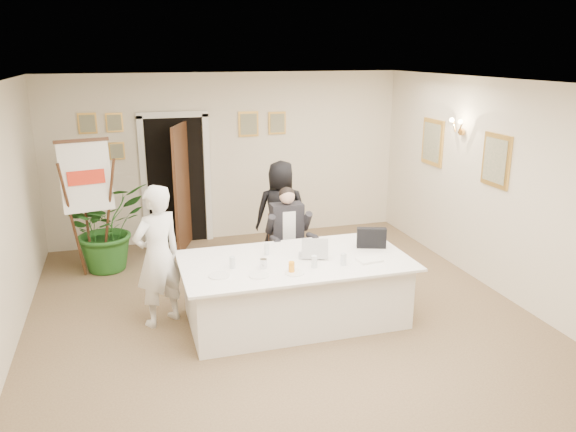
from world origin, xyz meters
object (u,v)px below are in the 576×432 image
(seated_man, at_px, (288,236))
(standing_man, at_px, (158,256))
(oj_glass, at_px, (292,267))
(laptop, at_px, (312,245))
(flip_chart, at_px, (89,215))
(conference_table, at_px, (295,289))
(paper_stack, at_px, (369,260))
(standing_woman, at_px, (281,213))
(laptop_bag, at_px, (371,238))
(potted_palm, at_px, (106,228))
(steel_jug, at_px, (263,264))

(seated_man, xyz_separation_m, standing_man, (-1.78, -0.71, 0.15))
(oj_glass, bearing_deg, laptop, 48.53)
(flip_chart, bearing_deg, conference_table, -42.47)
(laptop, relative_size, paper_stack, 1.23)
(standing_woman, bearing_deg, laptop_bag, 122.98)
(conference_table, relative_size, standing_woman, 1.69)
(flip_chart, distance_m, standing_woman, 2.76)
(flip_chart, xyz_separation_m, standing_woman, (2.74, -0.30, -0.11))
(flip_chart, distance_m, potted_palm, 0.38)
(flip_chart, xyz_separation_m, laptop_bag, (3.41, -2.05, 0.00))
(laptop, distance_m, oj_glass, 0.58)
(oj_glass, bearing_deg, standing_man, 151.15)
(seated_man, relative_size, steel_jug, 12.62)
(potted_palm, distance_m, steel_jug, 3.10)
(potted_palm, height_order, laptop_bag, potted_palm)
(laptop_bag, distance_m, oj_glass, 1.30)
(seated_man, xyz_separation_m, oj_glass, (-0.39, -1.47, 0.15))
(seated_man, bearing_deg, oj_glass, -101.20)
(seated_man, xyz_separation_m, laptop_bag, (0.80, -0.95, 0.21))
(conference_table, xyz_separation_m, potted_palm, (-2.18, 2.38, 0.25))
(steel_jug, bearing_deg, oj_glass, -40.03)
(paper_stack, bearing_deg, laptop, 150.12)
(seated_man, bearing_deg, flip_chart, 160.91)
(laptop_bag, bearing_deg, potted_palm, 164.10)
(oj_glass, xyz_separation_m, steel_jug, (-0.26, 0.22, -0.01))
(standing_woman, height_order, laptop, standing_woman)
(paper_stack, bearing_deg, flip_chart, 142.20)
(laptop_bag, distance_m, paper_stack, 0.49)
(laptop, xyz_separation_m, steel_jug, (-0.64, -0.21, -0.08))
(flip_chart, relative_size, paper_stack, 7.04)
(flip_chart, bearing_deg, oj_glass, -49.15)
(seated_man, bearing_deg, standing_woman, 84.21)
(flip_chart, height_order, laptop, flip_chart)
(seated_man, height_order, flip_chart, flip_chart)
(standing_woman, bearing_deg, seated_man, 92.53)
(standing_woman, bearing_deg, potted_palm, 0.85)
(potted_palm, bearing_deg, steel_jug, -55.43)
(standing_woman, height_order, laptop_bag, standing_woman)
(conference_table, relative_size, flip_chart, 1.37)
(flip_chart, xyz_separation_m, paper_stack, (3.19, -2.48, -0.11))
(flip_chart, bearing_deg, laptop, -39.41)
(flip_chart, bearing_deg, steel_jug, -50.18)
(seated_man, bearing_deg, steel_jug, -113.95)
(standing_woman, bearing_deg, paper_stack, 113.72)
(laptop, distance_m, laptop_bag, 0.82)
(conference_table, bearing_deg, oj_glass, -112.85)
(flip_chart, relative_size, standing_man, 1.15)
(potted_palm, height_order, oj_glass, potted_palm)
(standing_woman, distance_m, potted_palm, 2.59)
(seated_man, xyz_separation_m, potted_palm, (-2.41, 1.29, -0.05))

